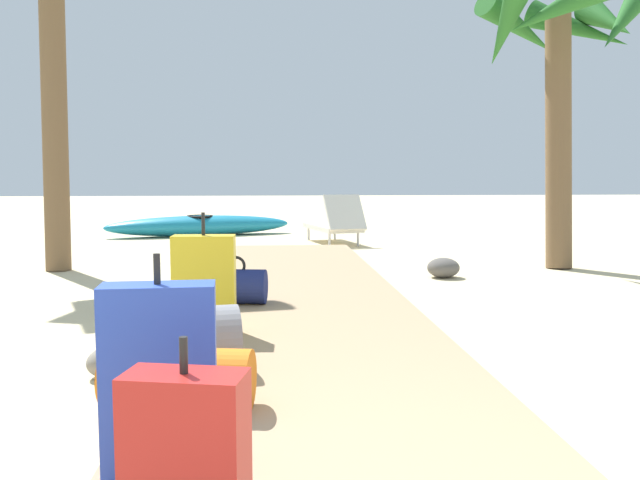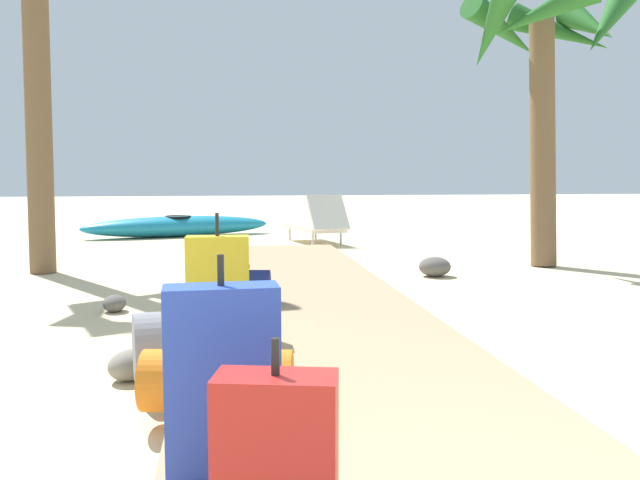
{
  "view_description": "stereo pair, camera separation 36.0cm",
  "coord_description": "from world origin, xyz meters",
  "px_view_note": "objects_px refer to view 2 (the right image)",
  "views": [
    {
      "loc": [
        -0.28,
        -1.15,
        1.15
      ],
      "look_at": [
        0.19,
        4.8,
        0.55
      ],
      "focal_mm": 37.19,
      "sensor_mm": 36.0,
      "label": 1
    },
    {
      "loc": [
        -0.64,
        -1.11,
        1.15
      ],
      "look_at": [
        0.19,
        4.8,
        0.55
      ],
      "focal_mm": 37.19,
      "sensor_mm": 36.0,
      "label": 2
    }
  ],
  "objects_px": {
    "suitcase_yellow": "(218,286)",
    "lounge_chair": "(317,224)",
    "duffel_bag_navy": "(240,287)",
    "palm_tree_far_right": "(548,51)",
    "duffel_bag_grey": "(201,343)",
    "duffel_bag_orange": "(218,380)",
    "suitcase_blue": "(222,383)",
    "suitcase_red": "(276,466)",
    "kayak": "(178,226)"
  },
  "relations": [
    {
      "from": "suitcase_red",
      "to": "lounge_chair",
      "type": "relative_size",
      "value": 0.39
    },
    {
      "from": "duffel_bag_grey",
      "to": "lounge_chair",
      "type": "relative_size",
      "value": 0.46
    },
    {
      "from": "suitcase_red",
      "to": "palm_tree_far_right",
      "type": "distance_m",
      "value": 7.53
    },
    {
      "from": "duffel_bag_orange",
      "to": "kayak",
      "type": "bearing_deg",
      "value": 95.12
    },
    {
      "from": "suitcase_blue",
      "to": "duffel_bag_orange",
      "type": "xyz_separation_m",
      "value": [
        -0.03,
        0.68,
        -0.2
      ]
    },
    {
      "from": "suitcase_blue",
      "to": "suitcase_yellow",
      "type": "xyz_separation_m",
      "value": [
        -0.04,
        2.1,
        -0.01
      ]
    },
    {
      "from": "suitcase_blue",
      "to": "duffel_bag_navy",
      "type": "xyz_separation_m",
      "value": [
        0.12,
        3.13,
        -0.2
      ]
    },
    {
      "from": "suitcase_yellow",
      "to": "palm_tree_far_right",
      "type": "relative_size",
      "value": 0.23
    },
    {
      "from": "duffel_bag_navy",
      "to": "palm_tree_far_right",
      "type": "relative_size",
      "value": 0.15
    },
    {
      "from": "duffel_bag_grey",
      "to": "kayak",
      "type": "bearing_deg",
      "value": 94.83
    },
    {
      "from": "kayak",
      "to": "duffel_bag_grey",
      "type": "bearing_deg",
      "value": -85.17
    },
    {
      "from": "duffel_bag_orange",
      "to": "kayak",
      "type": "distance_m",
      "value": 9.42
    },
    {
      "from": "lounge_chair",
      "to": "kayak",
      "type": "distance_m",
      "value": 2.86
    },
    {
      "from": "duffel_bag_orange",
      "to": "suitcase_red",
      "type": "height_order",
      "value": "suitcase_red"
    },
    {
      "from": "lounge_chair",
      "to": "palm_tree_far_right",
      "type": "bearing_deg",
      "value": -49.35
    },
    {
      "from": "suitcase_blue",
      "to": "duffel_bag_grey",
      "type": "height_order",
      "value": "suitcase_blue"
    },
    {
      "from": "duffel_bag_grey",
      "to": "duffel_bag_navy",
      "type": "height_order",
      "value": "duffel_bag_grey"
    },
    {
      "from": "duffel_bag_navy",
      "to": "lounge_chair",
      "type": "distance_m",
      "value": 5.48
    },
    {
      "from": "lounge_chair",
      "to": "kayak",
      "type": "height_order",
      "value": "lounge_chair"
    },
    {
      "from": "duffel_bag_grey",
      "to": "palm_tree_far_right",
      "type": "bearing_deg",
      "value": 46.96
    },
    {
      "from": "palm_tree_far_right",
      "to": "lounge_chair",
      "type": "xyz_separation_m",
      "value": [
        -2.46,
        2.87,
        -2.32
      ]
    },
    {
      "from": "suitcase_blue",
      "to": "duffel_bag_grey",
      "type": "relative_size",
      "value": 1.07
    },
    {
      "from": "suitcase_blue",
      "to": "duffel_bag_grey",
      "type": "bearing_deg",
      "value": 95.67
    },
    {
      "from": "suitcase_yellow",
      "to": "suitcase_red",
      "type": "height_order",
      "value": "suitcase_yellow"
    },
    {
      "from": "lounge_chair",
      "to": "duffel_bag_orange",
      "type": "bearing_deg",
      "value": -101.05
    },
    {
      "from": "suitcase_yellow",
      "to": "duffel_bag_orange",
      "type": "xyz_separation_m",
      "value": [
        0.01,
        -1.42,
        -0.19
      ]
    },
    {
      "from": "suitcase_blue",
      "to": "palm_tree_far_right",
      "type": "bearing_deg",
      "value": 54.7
    },
    {
      "from": "suitcase_yellow",
      "to": "lounge_chair",
      "type": "relative_size",
      "value": 0.51
    },
    {
      "from": "duffel_bag_grey",
      "to": "kayak",
      "type": "relative_size",
      "value": 0.21
    },
    {
      "from": "duffel_bag_grey",
      "to": "duffel_bag_orange",
      "type": "xyz_separation_m",
      "value": [
        0.09,
        -0.54,
        -0.04
      ]
    },
    {
      "from": "duffel_bag_orange",
      "to": "suitcase_blue",
      "type": "bearing_deg",
      "value": -87.7
    },
    {
      "from": "suitcase_yellow",
      "to": "lounge_chair",
      "type": "bearing_deg",
      "value": 76.43
    },
    {
      "from": "duffel_bag_navy",
      "to": "lounge_chair",
      "type": "height_order",
      "value": "lounge_chair"
    },
    {
      "from": "suitcase_blue",
      "to": "suitcase_red",
      "type": "height_order",
      "value": "suitcase_blue"
    },
    {
      "from": "duffel_bag_navy",
      "to": "suitcase_red",
      "type": "relative_size",
      "value": 0.84
    },
    {
      "from": "duffel_bag_grey",
      "to": "duffel_bag_orange",
      "type": "relative_size",
      "value": 1.05
    },
    {
      "from": "suitcase_yellow",
      "to": "palm_tree_far_right",
      "type": "height_order",
      "value": "palm_tree_far_right"
    },
    {
      "from": "palm_tree_far_right",
      "to": "suitcase_red",
      "type": "bearing_deg",
      "value": -122.02
    },
    {
      "from": "palm_tree_far_right",
      "to": "duffel_bag_orange",
      "type": "bearing_deg",
      "value": -129.07
    },
    {
      "from": "duffel_bag_grey",
      "to": "palm_tree_far_right",
      "type": "height_order",
      "value": "palm_tree_far_right"
    },
    {
      "from": "duffel_bag_orange",
      "to": "palm_tree_far_right",
      "type": "relative_size",
      "value": 0.2
    },
    {
      "from": "duffel_bag_grey",
      "to": "duffel_bag_orange",
      "type": "distance_m",
      "value": 0.55
    },
    {
      "from": "duffel_bag_navy",
      "to": "kayak",
      "type": "height_order",
      "value": "duffel_bag_navy"
    },
    {
      "from": "duffel_bag_grey",
      "to": "duffel_bag_orange",
      "type": "height_order",
      "value": "duffel_bag_grey"
    },
    {
      "from": "duffel_bag_navy",
      "to": "lounge_chair",
      "type": "xyz_separation_m",
      "value": [
        1.37,
        5.31,
        0.1
      ]
    },
    {
      "from": "duffel_bag_grey",
      "to": "suitcase_red",
      "type": "distance_m",
      "value": 1.74
    },
    {
      "from": "kayak",
      "to": "suitcase_red",
      "type": "bearing_deg",
      "value": -84.5
    },
    {
      "from": "suitcase_blue",
      "to": "duffel_bag_orange",
      "type": "bearing_deg",
      "value": 92.3
    },
    {
      "from": "palm_tree_far_right",
      "to": "lounge_chair",
      "type": "height_order",
      "value": "palm_tree_far_right"
    },
    {
      "from": "duffel_bag_orange",
      "to": "duffel_bag_grey",
      "type": "bearing_deg",
      "value": 99.84
    }
  ]
}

